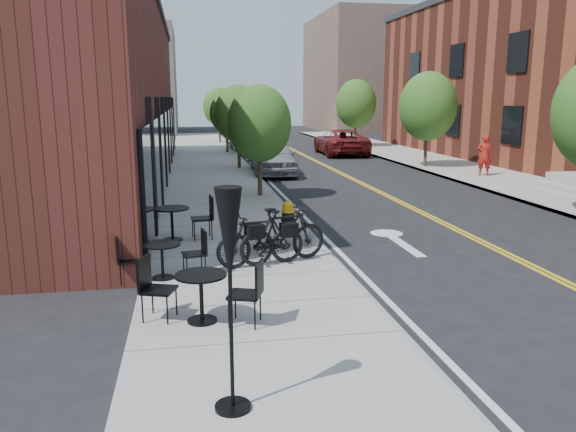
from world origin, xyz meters
TOP-DOWN VIEW (x-y plane):
  - ground at (0.00, 0.00)m, footprint 120.00×120.00m
  - sidewalk_near at (-2.00, 10.00)m, footprint 4.00×70.00m
  - sidewalk_far at (10.00, 10.00)m, footprint 4.00×70.00m
  - building_near at (-6.50, 14.00)m, footprint 5.00×28.00m
  - bg_building_left at (-8.00, 48.00)m, footprint 8.00×14.00m
  - bg_building_right at (16.00, 50.00)m, footprint 10.00×16.00m
  - tree_near_a at (-0.60, 9.00)m, footprint 2.20×2.20m
  - tree_near_b at (-0.60, 17.00)m, footprint 2.30×2.30m
  - tree_near_c at (-0.60, 25.00)m, footprint 2.10×2.10m
  - tree_near_d at (-0.60, 33.00)m, footprint 2.40×2.40m
  - tree_far_b at (8.60, 16.00)m, footprint 2.80×2.80m
  - tree_far_c at (8.60, 28.00)m, footprint 2.80×2.80m
  - fire_hydrant at (-0.68, 2.98)m, footprint 0.51×0.51m
  - bicycle_left at (-1.66, 0.62)m, footprint 1.95×0.94m
  - bicycle_right at (-1.18, 0.78)m, footprint 2.04×1.15m
  - bistro_set_a at (-3.60, 0.11)m, footprint 1.67×0.82m
  - bistro_set_b at (-2.93, -2.13)m, footprint 1.87×1.03m
  - bistro_set_c at (-3.48, 3.04)m, footprint 1.95×0.91m
  - patio_umbrella at (-2.66, -4.68)m, footprint 0.40×0.40m
  - parked_car_a at (0.80, 15.22)m, footprint 2.17×4.87m
  - parked_car_b at (1.36, 22.58)m, footprint 2.41×5.17m
  - parked_car_c at (0.80, 25.83)m, footprint 2.46×4.92m
  - parked_car_far at (6.30, 23.49)m, footprint 2.79×5.72m
  - pedestrian at (9.73, 12.35)m, footprint 0.75×0.61m

SIDE VIEW (x-z plane):
  - ground at x=0.00m, z-range 0.00..0.00m
  - sidewalk_near at x=-2.00m, z-range 0.00..0.12m
  - sidewalk_far at x=10.00m, z-range 0.00..0.12m
  - fire_hydrant at x=-0.68m, z-range 0.10..1.00m
  - bistro_set_a at x=-3.60m, z-range 0.12..1.00m
  - bistro_set_b at x=-2.93m, z-range 0.12..1.11m
  - bistro_set_c at x=-3.48m, z-range 0.12..1.16m
  - bicycle_left at x=-1.66m, z-range 0.12..1.25m
  - parked_car_c at x=0.80m, z-range 0.00..1.37m
  - bicycle_right at x=-1.18m, z-range 0.12..1.30m
  - parked_car_far at x=6.30m, z-range 0.00..1.57m
  - parked_car_a at x=0.80m, z-range 0.00..1.63m
  - parked_car_b at x=1.36m, z-range 0.00..1.64m
  - pedestrian at x=9.73m, z-range 0.12..1.89m
  - patio_umbrella at x=-2.66m, z-range 0.66..3.13m
  - tree_near_c at x=-0.60m, z-range 0.69..4.37m
  - tree_near_a at x=-0.60m, z-range 0.70..4.51m
  - tree_near_b at x=-0.60m, z-range 0.72..4.70m
  - tree_near_d at x=-0.60m, z-range 0.73..4.85m
  - tree_far_b at x=8.60m, z-range 0.75..5.37m
  - tree_far_c at x=8.60m, z-range 0.75..5.37m
  - building_near at x=-6.50m, z-range 0.00..7.00m
  - bg_building_left at x=-8.00m, z-range 0.00..10.00m
  - bg_building_right at x=16.00m, z-range 0.00..12.00m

